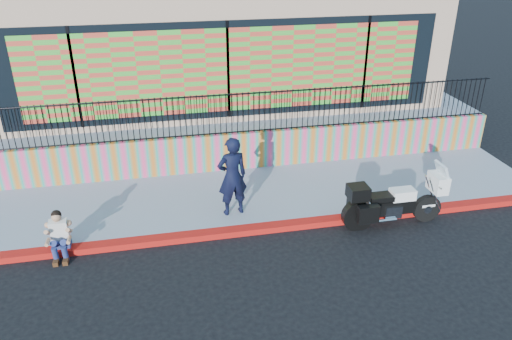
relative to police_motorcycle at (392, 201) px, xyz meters
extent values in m
plane|color=black|center=(-3.22, 0.35, -0.65)|extent=(90.00, 90.00, 0.00)
cube|color=red|center=(-3.22, 0.35, -0.57)|extent=(16.00, 0.30, 0.15)
cube|color=#8C92A8|center=(-3.22, 2.00, -0.57)|extent=(16.00, 3.00, 0.15)
cube|color=#FA417E|center=(-3.22, 3.60, 0.05)|extent=(16.00, 0.20, 1.10)
cube|color=#8C92A8|center=(-3.22, 8.70, -0.02)|extent=(16.00, 10.00, 1.25)
cube|color=tan|center=(-3.22, 8.50, 2.60)|extent=(14.00, 8.00, 4.00)
cube|color=black|center=(-3.22, 4.48, 2.20)|extent=(12.60, 0.04, 2.80)
cube|color=#D2412E|center=(-3.22, 4.45, 2.20)|extent=(11.48, 0.02, 2.40)
cylinder|color=black|center=(0.95, 0.00, -0.30)|extent=(0.70, 0.15, 0.70)
cylinder|color=black|center=(-0.85, 0.00, -0.30)|extent=(0.70, 0.15, 0.70)
cube|color=black|center=(0.05, 0.00, -0.12)|extent=(1.00, 0.30, 0.36)
cube|color=silver|center=(0.00, 0.00, -0.23)|extent=(0.42, 0.36, 0.32)
cube|color=white|center=(0.24, 0.00, 0.17)|extent=(0.58, 0.34, 0.25)
cube|color=black|center=(-0.32, 0.00, 0.15)|extent=(0.58, 0.36, 0.13)
cube|color=white|center=(1.14, 0.00, 0.38)|extent=(0.32, 0.55, 0.44)
cube|color=silver|center=(1.18, 0.00, 0.72)|extent=(0.19, 0.49, 0.36)
cube|color=black|center=(-0.90, 0.00, 0.35)|extent=(0.46, 0.44, 0.32)
cube|color=black|center=(-0.74, -0.32, -0.07)|extent=(0.51, 0.19, 0.42)
cube|color=black|center=(-0.74, 0.32, -0.07)|extent=(0.51, 0.19, 0.42)
cube|color=white|center=(0.95, 0.00, -0.20)|extent=(0.34, 0.17, 0.06)
imported|color=black|center=(-3.69, 1.09, 0.51)|extent=(0.80, 0.59, 2.01)
cube|color=navy|center=(-7.64, 0.44, -0.41)|extent=(0.36, 0.28, 0.18)
cube|color=silver|center=(-7.64, 0.40, -0.06)|extent=(0.38, 0.27, 0.54)
sphere|color=tan|center=(-7.64, 0.36, 0.30)|extent=(0.21, 0.21, 0.21)
cube|color=#472814|center=(-7.74, 0.00, -0.60)|extent=(0.11, 0.26, 0.10)
cube|color=#472814|center=(-7.54, 0.00, -0.60)|extent=(0.11, 0.26, 0.10)
camera|label=1|loc=(-5.30, -9.50, 5.90)|focal=35.00mm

